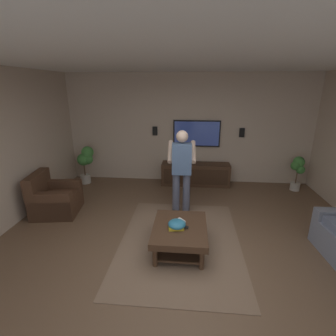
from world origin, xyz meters
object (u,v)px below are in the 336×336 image
bowl (177,224)px  coffee_table (180,232)px  tv (197,134)px  remote_white (182,220)px  potted_plant_tall (86,161)px  person_standing (182,168)px  armchair (55,200)px  book (176,227)px  potted_plant_short (297,169)px  media_console (195,174)px  remote_grey (181,225)px  vase_round (186,159)px  wall_speaker_right (155,131)px  remote_black (183,227)px  wall_speaker_left (242,133)px

bowl → coffee_table: bearing=-47.1°
tv → remote_white: tv is taller
coffee_table → potted_plant_tall: (2.57, 2.50, 0.31)m
coffee_table → person_standing: 1.37m
armchair → book: 2.66m
armchair → potted_plant_short: (1.63, -5.17, 0.25)m
armchair → remote_white: (-0.81, -2.52, 0.13)m
media_console → remote_white: 2.60m
tv → book: tv is taller
coffee_table → potted_plant_short: 3.73m
potted_plant_tall → remote_grey: 3.59m
media_console → remote_grey: 2.75m
person_standing → vase_round: person_standing is taller
person_standing → remote_grey: bearing=179.6°
vase_round → wall_speaker_right: (0.26, 0.81, 0.65)m
remote_black → bowl: bearing=12.3°
remote_black → potted_plant_tall: bearing=-36.8°
media_console → vase_round: vase_round is taller
tv → vase_round: size_ratio=5.32×
armchair → book: size_ratio=4.15×
tv → person_standing: size_ratio=0.71×
armchair → wall_speaker_left: (2.03, -3.89, 1.03)m
bowl → vase_round: vase_round is taller
tv → potted_plant_tall: bearing=-81.3°
armchair → media_console: size_ratio=0.54×
coffee_table → tv: (2.99, -0.27, 0.97)m
armchair → coffee_table: 2.68m
armchair → wall_speaker_right: 2.86m
armchair → wall_speaker_right: bearing=41.8°
bowl → wall_speaker_right: size_ratio=1.19×
person_standing → potted_plant_short: person_standing is taller
potted_plant_tall → bowl: (-2.61, -2.45, -0.15)m
coffee_table → vase_round: 2.76m
potted_plant_short → bowl: potted_plant_short is taller
vase_round → wall_speaker_right: size_ratio=1.00×
person_standing → remote_black: size_ratio=10.93×
person_standing → potted_plant_short: bearing=-65.2°
potted_plant_tall → remote_white: potted_plant_tall is taller
person_standing → bowl: (-1.25, 0.01, -0.47)m
coffee_table → remote_grey: size_ratio=6.67×
remote_white → book: size_ratio=0.68×
potted_plant_tall → remote_white: (-2.40, -2.52, -0.20)m
wall_speaker_right → book: bearing=-166.6°
remote_white → vase_round: bearing=139.2°
potted_plant_short → bowl: (-2.64, 2.71, -0.07)m
tv → wall_speaker_left: tv is taller
tv → bowl: (-3.03, 0.31, -0.81)m
media_console → person_standing: person_standing is taller
potted_plant_short → book: potted_plant_short is taller
tv → remote_grey: tv is taller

